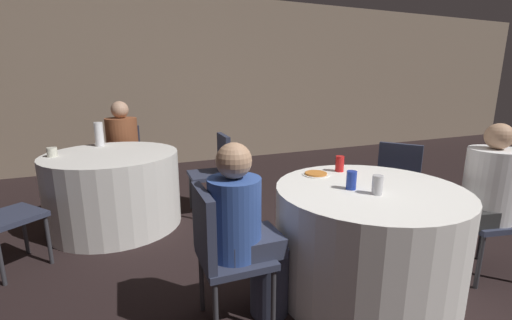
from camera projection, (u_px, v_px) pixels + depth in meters
ground_plane at (359, 303)px, 2.25m from camera, size 16.00×16.00×0.00m
wall_back at (196, 81)px, 5.85m from camera, size 16.00×0.06×2.80m
table_near at (366, 239)px, 2.35m from camera, size 1.25×1.25×0.74m
table_far at (115, 189)px, 3.40m from camera, size 1.26×1.26×0.74m
chair_near_northeast at (396, 181)px, 3.17m from camera, size 0.56×0.56×0.85m
chair_near_west at (220, 246)px, 1.95m from camera, size 0.42×0.41×0.85m
chair_near_east at (497, 208)px, 2.51m from camera, size 0.48×0.47×0.85m
chair_far_east at (216, 166)px, 3.72m from camera, size 0.42×0.42×0.85m
chair_far_north at (125, 153)px, 4.34m from camera, size 0.45×0.46×0.85m
person_white_shirt at (481, 201)px, 2.46m from camera, size 0.51×0.40×1.14m
person_floral_shirt at (123, 149)px, 4.18m from camera, size 0.40×0.52×1.18m
person_blue_shirt at (248, 235)px, 2.00m from camera, size 0.49×0.30×1.11m
pizza_plate_near at (316, 174)px, 2.57m from camera, size 0.20×0.20×0.02m
soda_can_silver at (377, 185)px, 2.13m from camera, size 0.07×0.07×0.12m
soda_can_red at (340, 164)px, 2.65m from camera, size 0.07×0.07×0.12m
soda_can_blue at (351, 180)px, 2.23m from camera, size 0.07×0.07×0.12m
bottle_far at (99, 134)px, 3.64m from camera, size 0.09×0.09×0.26m
cup_far at (52, 152)px, 3.16m from camera, size 0.09×0.09×0.09m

